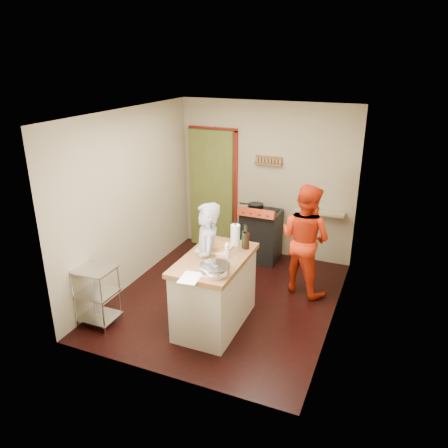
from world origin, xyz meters
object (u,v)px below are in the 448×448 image
(stove, at_px, (261,235))
(wire_shelving, at_px, (97,293))
(island, at_px, (215,290))
(person_stripe, at_px, (207,262))
(person_red, at_px, (305,239))

(stove, distance_m, wire_shelving, 2.94)
(wire_shelving, height_order, island, island)
(wire_shelving, relative_size, person_stripe, 0.50)
(wire_shelving, distance_m, person_stripe, 1.45)
(stove, distance_m, person_red, 1.22)
(wire_shelving, bearing_deg, stove, 63.15)
(person_stripe, xyz_separation_m, person_red, (1.00, 1.18, 0.02))
(stove, distance_m, person_stripe, 1.96)
(stove, xyz_separation_m, island, (0.07, -2.05, 0.05))
(island, distance_m, person_stripe, 0.36)
(wire_shelving, height_order, person_red, person_red)
(stove, relative_size, person_stripe, 0.63)
(island, distance_m, person_red, 1.58)
(person_stripe, bearing_deg, wire_shelving, -89.34)
(stove, relative_size, island, 0.73)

